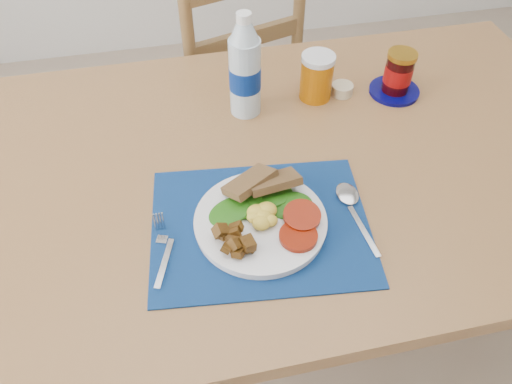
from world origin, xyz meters
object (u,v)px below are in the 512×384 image
chair_far (231,62)px  breakfast_plate (258,221)px  water_bottle (245,71)px  jam_on_saucer (398,76)px  juice_glass (317,78)px

chair_far → breakfast_plate: chair_far is taller
water_bottle → jam_on_saucer: bearing=-1.1°
water_bottle → breakfast_plate: bearing=-97.5°
juice_glass → chair_far: bearing=106.1°
jam_on_saucer → chair_far: bearing=124.1°
chair_far → jam_on_saucer: bearing=107.3°
water_bottle → juice_glass: (0.18, 0.02, -0.06)m
breakfast_plate → water_bottle: 0.37m
breakfast_plate → water_bottle: bearing=59.9°
juice_glass → jam_on_saucer: bearing=-7.2°
breakfast_plate → chair_far: bearing=61.2°
water_bottle → juice_glass: water_bottle is taller
juice_glass → jam_on_saucer: jam_on_saucer is taller
breakfast_plate → jam_on_saucer: bearing=17.1°
breakfast_plate → jam_on_saucer: 0.55m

